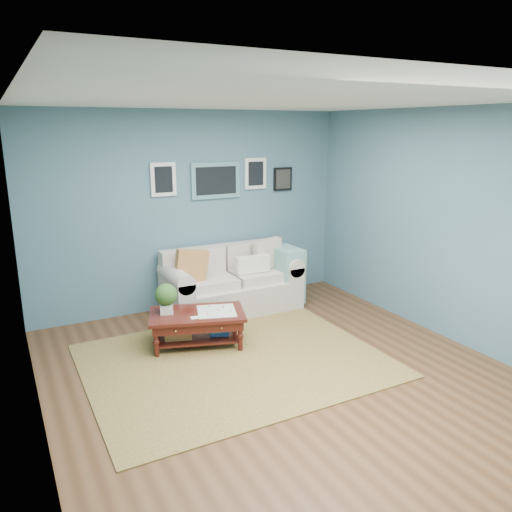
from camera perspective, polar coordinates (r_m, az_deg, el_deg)
room_shell at (r=4.79m, az=3.28°, el=1.13°), size 5.00×5.02×2.70m
area_rug at (r=5.55m, az=-2.46°, el=-11.83°), size 3.10×2.48×0.01m
loveseat at (r=6.91m, az=-2.28°, el=-2.95°), size 1.88×0.85×0.97m
coffee_table at (r=5.83m, az=-7.31°, el=-7.08°), size 1.22×0.93×0.75m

